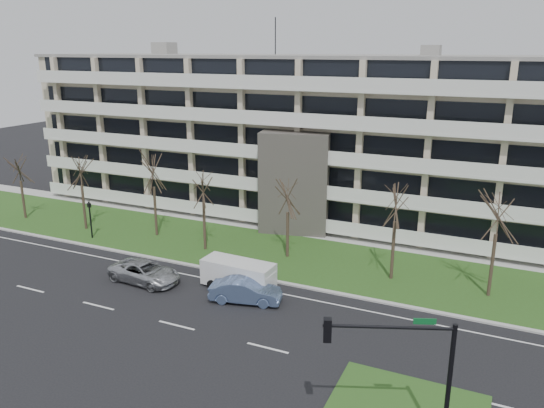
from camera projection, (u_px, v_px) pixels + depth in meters
The scene contains 19 objects.
ground at pixel (177, 325), 31.60m from camera, with size 160.00×160.00×0.00m, color black.
grass_verge at pixel (268, 252), 42.94m from camera, with size 90.00×10.00×0.06m, color #2E4B19.
curb at pixel (239, 274), 38.56m from camera, with size 90.00×0.35×0.12m, color #B2B2AD.
sidewalk at pixel (294, 231), 47.74m from camera, with size 90.00×2.00×0.08m, color #B2B2AD.
grass_median at pixel (407, 408), 24.28m from camera, with size 7.00×5.00×0.06m, color #2E4B19.
lane_edge_line at pixel (229, 283), 37.27m from camera, with size 90.00×0.12×0.01m, color white.
apartment_building at pixel (321, 137), 51.55m from camera, with size 60.50×15.10×18.75m.
silver_pickup at pixel (145, 272), 37.31m from camera, with size 2.44×5.29×1.47m, color #B6B9BE.
blue_sedan at pixel (245, 291), 34.34m from camera, with size 1.63×4.66×1.54m, color #6983B6.
white_van at pixel (239, 273), 36.16m from camera, with size 5.15×2.28×1.96m.
traffic_signal at pixel (407, 367), 20.73m from camera, with size 4.89×2.14×6.02m.
pedestrian_signal at pixel (90, 215), 45.50m from camera, with size 0.38×0.34×3.33m.
tree_0 at pixel (19, 166), 50.04m from camera, with size 3.34×3.34×6.68m.
tree_1 at pixel (80, 167), 46.81m from camera, with size 3.71×3.71×7.42m.
tree_2 at pixel (153, 167), 45.06m from camera, with size 3.95×3.95×7.90m.
tree_3 at pixel (203, 184), 41.94m from camera, with size 3.59×3.59×7.19m.
tree_4 at pixel (288, 194), 40.51m from camera, with size 3.31×3.31×6.62m.
tree_5 at pixel (396, 198), 36.27m from camera, with size 3.86×3.86×7.72m.
tree_6 at pixel (499, 209), 33.62m from camera, with size 3.92×3.92×7.83m.
Camera 1 is at (16.90, -23.36, 15.88)m, focal length 35.00 mm.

